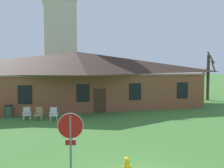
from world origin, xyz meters
TOP-DOWN VIEW (x-y plane):
  - brick_building at (0.00, 19.19)m, footprint 24.61×10.40m
  - dome_tower at (-0.58, 34.26)m, footprint 5.18×5.18m
  - stop_sign at (-2.57, -0.33)m, footprint 0.78×0.23m
  - lawn_chair_by_porch at (-4.54, 12.60)m, footprint 0.67×0.70m
  - lawn_chair_near_door at (-3.66, 12.39)m, footprint 0.70×0.74m
  - lawn_chair_left_end at (-2.58, 11.92)m, footprint 0.66×0.69m
  - bare_tree_beside_building at (15.64, 19.12)m, footprint 1.83×1.85m
  - fire_hydrant at (-0.43, 0.65)m, footprint 0.36×0.28m
  - trash_bin at (-5.97, 13.89)m, footprint 0.56×0.56m

SIDE VIEW (x-z plane):
  - fire_hydrant at x=-0.43m, z-range -0.02..0.77m
  - trash_bin at x=-5.97m, z-range 0.01..0.99m
  - lawn_chair_by_porch at x=-4.54m, z-range 0.02..0.98m
  - lawn_chair_near_door at x=-3.66m, z-range 0.02..0.98m
  - lawn_chair_left_end at x=-2.58m, z-range 0.02..0.98m
  - stop_sign at x=-2.57m, z-range 0.56..3.26m
  - brick_building at x=0.00m, z-range 0.05..5.60m
  - bare_tree_beside_building at x=15.64m, z-range 0.03..5.77m
  - dome_tower at x=-0.58m, z-range -0.82..19.12m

